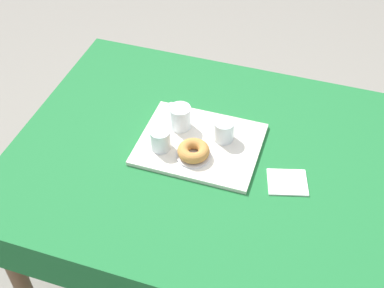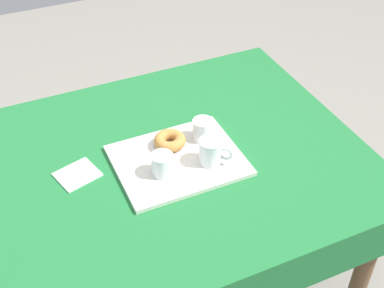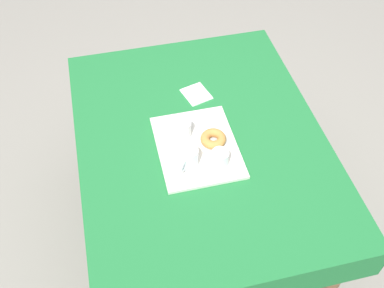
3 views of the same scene
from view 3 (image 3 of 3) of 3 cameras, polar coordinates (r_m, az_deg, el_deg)
ground_plane at (r=2.59m, az=0.88°, el=-10.36°), size 6.00×6.00×0.00m
dining_table at (r=2.04m, az=1.10°, el=-0.90°), size 1.37×1.06×0.75m
serving_tray at (r=1.93m, az=0.64°, el=-0.36°), size 0.41×0.33×0.01m
tea_mug_left at (r=1.83m, az=-0.42°, el=-1.82°), size 0.10×0.09×0.09m
water_glass_near at (r=1.84m, az=3.48°, el=-1.92°), size 0.07×0.07×0.08m
water_glass_far at (r=1.94m, az=-1.14°, el=1.78°), size 0.07×0.07×0.08m
donut_plate_left at (r=1.94m, az=2.64°, el=0.21°), size 0.12×0.12×0.01m
sugar_donut_left at (r=1.92m, az=2.66°, el=0.65°), size 0.11×0.11×0.04m
paper_napkin at (r=2.17m, az=0.54°, el=6.23°), size 0.15×0.14×0.01m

